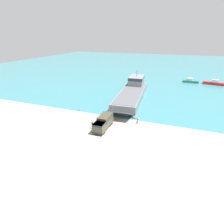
# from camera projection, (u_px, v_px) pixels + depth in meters

# --- Properties ---
(ground_plane) EXTENTS (240.00, 240.00, 0.00)m
(ground_plane) POSITION_uv_depth(u_px,v_px,m) (118.00, 132.00, 39.17)
(ground_plane) COLOR #9E998E
(water_surface) EXTENTS (240.00, 180.00, 0.01)m
(water_surface) POSITION_uv_depth(u_px,v_px,m) (161.00, 66.00, 122.95)
(water_surface) COLOR teal
(water_surface) RESTS_ON ground_plane
(landing_craft) EXTENTS (9.25, 33.10, 8.12)m
(landing_craft) POSITION_uv_depth(u_px,v_px,m) (133.00, 91.00, 61.27)
(landing_craft) COLOR gray
(landing_craft) RESTS_ON ground_plane
(military_truck) EXTENTS (2.54, 7.05, 2.90)m
(military_truck) POSITION_uv_depth(u_px,v_px,m) (103.00, 123.00, 40.27)
(military_truck) COLOR #4C4738
(military_truck) RESTS_ON ground_plane
(soldier_on_ramp) EXTENTS (0.50, 0.45, 1.82)m
(soldier_on_ramp) POSITION_uv_depth(u_px,v_px,m) (92.00, 124.00, 40.48)
(soldier_on_ramp) COLOR #4C4738
(soldier_on_ramp) RESTS_ON ground_plane
(moored_boat_a) EXTENTS (8.67, 3.60, 2.29)m
(moored_boat_a) POSITION_uv_depth(u_px,v_px,m) (214.00, 83.00, 77.13)
(moored_boat_a) COLOR #B22323
(moored_boat_a) RESTS_ON ground_plane
(moored_boat_b) EXTENTS (6.82, 2.93, 2.01)m
(moored_boat_b) POSITION_uv_depth(u_px,v_px,m) (191.00, 81.00, 80.84)
(moored_boat_b) COLOR #2D7060
(moored_boat_b) RESTS_ON ground_plane
(mooring_bollard) EXTENTS (0.35, 0.35, 0.82)m
(mooring_bollard) POSITION_uv_depth(u_px,v_px,m) (137.00, 122.00, 42.99)
(mooring_bollard) COLOR #333338
(mooring_bollard) RESTS_ON ground_plane
(shoreline_rock_a) EXTENTS (0.82, 0.82, 0.82)m
(shoreline_rock_a) POSITION_uv_depth(u_px,v_px,m) (139.00, 119.00, 45.24)
(shoreline_rock_a) COLOR gray
(shoreline_rock_a) RESTS_ON ground_plane
(shoreline_rock_b) EXTENTS (1.28, 1.28, 1.28)m
(shoreline_rock_b) POSITION_uv_depth(u_px,v_px,m) (134.00, 118.00, 46.01)
(shoreline_rock_b) COLOR #66605B
(shoreline_rock_b) RESTS_ON ground_plane
(shoreline_rock_c) EXTENTS (0.95, 0.95, 0.95)m
(shoreline_rock_c) POSITION_uv_depth(u_px,v_px,m) (80.00, 110.00, 51.02)
(shoreline_rock_c) COLOR gray
(shoreline_rock_c) RESTS_ON ground_plane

